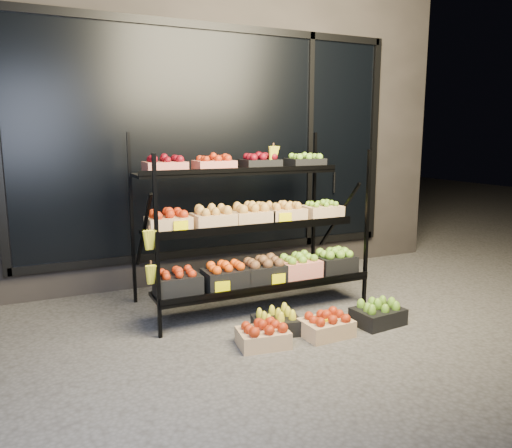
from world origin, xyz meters
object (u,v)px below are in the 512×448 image
display_rack (251,225)px  floor_crate_left (263,335)px  floor_crate_midright (326,325)px  floor_crate_midleft (276,322)px

display_rack → floor_crate_left: display_rack is taller
display_rack → floor_crate_left: 1.20m
display_rack → floor_crate_midright: 1.21m
display_rack → floor_crate_midright: bearing=-76.0°
floor_crate_midleft → floor_crate_midright: size_ratio=1.05×
floor_crate_midleft → floor_crate_midright: (0.34, -0.23, 0.00)m
floor_crate_midleft → floor_crate_midright: floor_crate_midright is taller
display_rack → floor_crate_midleft: bearing=-98.1°
display_rack → floor_crate_midright: size_ratio=5.31×
floor_crate_left → floor_crate_midleft: 0.29m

